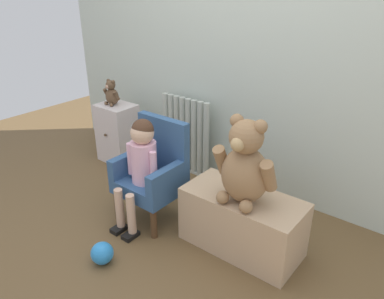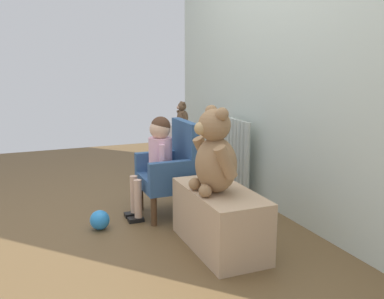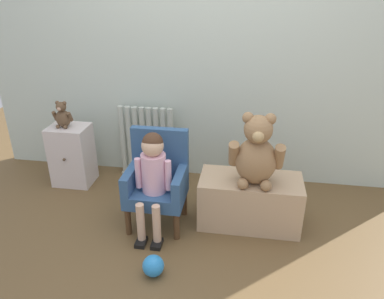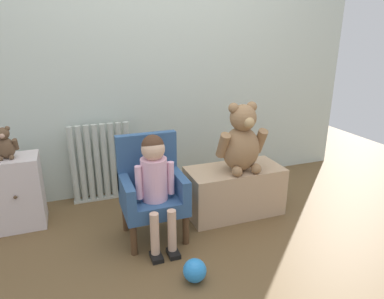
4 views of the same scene
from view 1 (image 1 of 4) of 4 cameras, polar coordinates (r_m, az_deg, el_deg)
ground_plane at (r=2.35m, az=-9.49°, el=-16.65°), size 6.00×6.00×0.00m
back_wall at (r=2.76m, az=8.85°, el=17.40°), size 3.80×0.05×2.40m
radiator at (r=3.16m, az=-1.01°, el=2.15°), size 0.50×0.05×0.65m
small_dresser at (r=3.44m, az=-11.23°, el=2.49°), size 0.33×0.29×0.53m
child_armchair at (r=2.55m, az=-5.85°, el=-3.27°), size 0.41×0.37×0.70m
child_figure at (r=2.42m, az=-7.80°, el=-1.33°), size 0.25×0.35×0.74m
low_bench at (r=2.34m, az=7.63°, el=-10.87°), size 0.73×0.35×0.37m
large_teddy_bear at (r=2.09m, az=8.07°, el=-2.49°), size 0.37×0.26×0.51m
small_teddy_bear at (r=3.34m, az=-12.15°, el=8.31°), size 0.16×0.11×0.22m
toy_ball at (r=2.34m, az=-13.53°, el=-15.10°), size 0.13×0.13×0.13m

